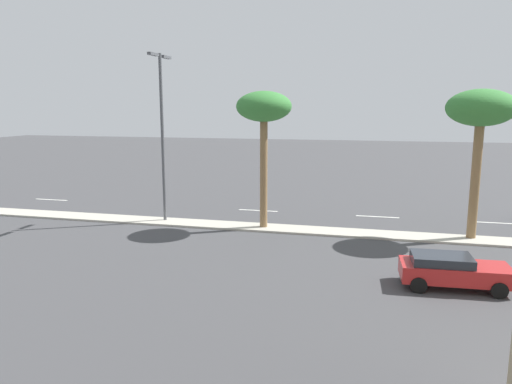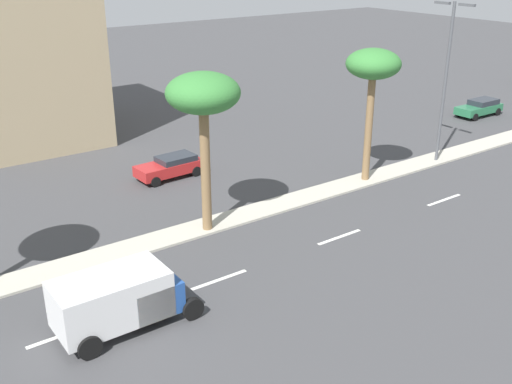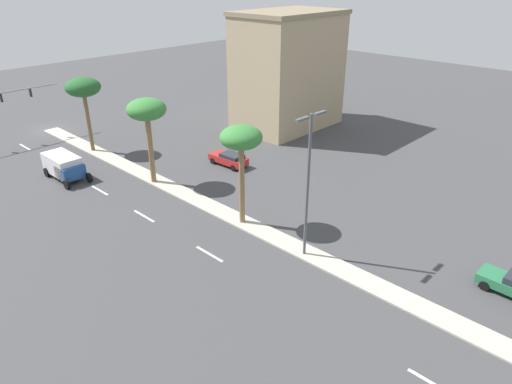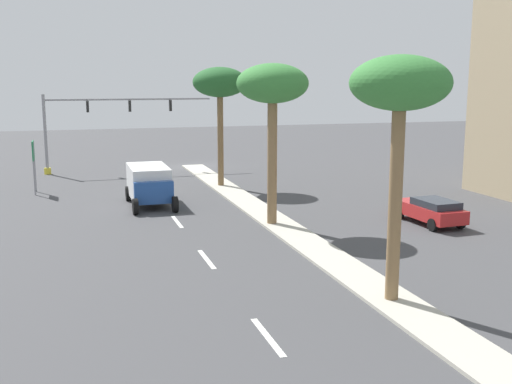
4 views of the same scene
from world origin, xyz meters
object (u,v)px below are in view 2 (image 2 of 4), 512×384
(palm_tree_outboard, at_px, (373,68))
(sedan_red_front, at_px, (170,166))
(box_truck, at_px, (121,298))
(commercial_building, at_px, (19,42))
(sedan_green_center, at_px, (480,107))
(palm_tree_leading, at_px, (203,97))
(street_lamp_rear, at_px, (447,71))

(palm_tree_outboard, relative_size, sedan_red_front, 1.87)
(box_truck, bearing_deg, palm_tree_outboard, 106.83)
(commercial_building, height_order, box_truck, commercial_building)
(sedan_green_center, relative_size, sedan_red_front, 1.04)
(commercial_building, bearing_deg, palm_tree_outboard, 32.22)
(palm_tree_leading, distance_m, sedan_red_front, 10.27)
(palm_tree_leading, relative_size, sedan_green_center, 1.80)
(street_lamp_rear, bearing_deg, sedan_red_front, -116.00)
(palm_tree_outboard, bearing_deg, sedan_green_center, 105.59)
(commercial_building, distance_m, sedan_red_front, 16.29)
(palm_tree_outboard, height_order, sedan_red_front, palm_tree_outboard)
(commercial_building, xyz_separation_m, palm_tree_leading, (22.29, 2.20, -0.09))
(street_lamp_rear, xyz_separation_m, sedan_red_front, (-7.80, -15.99, -5.37))
(sedan_green_center, bearing_deg, palm_tree_outboard, -74.41)
(street_lamp_rear, height_order, sedan_red_front, street_lamp_rear)
(palm_tree_outboard, distance_m, box_truck, 20.30)
(commercial_building, height_order, palm_tree_outboard, commercial_building)
(palm_tree_outboard, xyz_separation_m, sedan_red_front, (-7.57, -9.51, -6.24))
(palm_tree_outboard, height_order, street_lamp_rear, street_lamp_rear)
(palm_tree_leading, height_order, sedan_green_center, palm_tree_leading)
(palm_tree_outboard, relative_size, box_truck, 1.49)
(commercial_building, bearing_deg, sedan_red_front, 16.75)
(commercial_building, distance_m, street_lamp_rear, 30.10)
(sedan_red_front, xyz_separation_m, box_truck, (13.21, -9.14, 0.53))
(street_lamp_rear, relative_size, sedan_green_center, 2.31)
(palm_tree_outboard, height_order, box_truck, palm_tree_outboard)
(street_lamp_rear, bearing_deg, commercial_building, -137.51)
(sedan_green_center, xyz_separation_m, sedan_red_front, (-2.27, -28.48, -0.01))
(commercial_building, bearing_deg, sedan_green_center, 63.08)
(palm_tree_outboard, xyz_separation_m, street_lamp_rear, (0.23, 6.48, -0.88))
(box_truck, bearing_deg, sedan_green_center, 106.21)
(sedan_red_front, relative_size, box_truck, 0.80)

